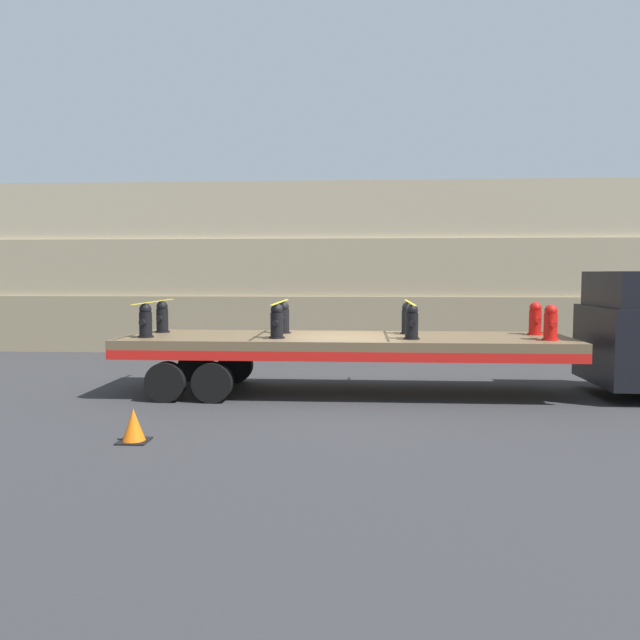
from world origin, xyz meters
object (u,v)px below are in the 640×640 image
at_px(fire_hydrant_black_far_0, 162,317).
at_px(fire_hydrant_red_far_3, 535,319).
at_px(fire_hydrant_red_near_3, 551,323).
at_px(fire_hydrant_black_far_2, 408,318).
at_px(fire_hydrant_black_near_2, 412,322).
at_px(fire_hydrant_black_far_1, 283,318).
at_px(traffic_cone, 134,426).
at_px(fire_hydrant_black_near_0, 146,321).
at_px(flatbed_trailer, 325,345).
at_px(fire_hydrant_black_near_1, 277,322).

xyz_separation_m(fire_hydrant_black_far_0, fire_hydrant_red_far_3, (8.58, 0.00, 0.00)).
distance_m(fire_hydrant_red_near_3, fire_hydrant_red_far_3, 1.14).
bearing_deg(fire_hydrant_black_far_2, fire_hydrant_black_near_2, -90.00).
distance_m(fire_hydrant_black_far_1, traffic_cone, 5.32).
xyz_separation_m(fire_hydrant_black_far_1, fire_hydrant_black_near_2, (2.86, -1.14, 0.00)).
bearing_deg(fire_hydrant_black_far_2, fire_hydrant_black_far_1, 180.00).
bearing_deg(fire_hydrant_black_near_2, traffic_cone, -141.64).
bearing_deg(fire_hydrant_black_near_0, flatbed_trailer, 8.42).
height_order(fire_hydrant_black_near_1, fire_hydrant_black_far_2, same).
relative_size(fire_hydrant_black_far_0, fire_hydrant_black_near_1, 1.00).
relative_size(fire_hydrant_black_far_2, traffic_cone, 1.40).
height_order(flatbed_trailer, fire_hydrant_black_far_1, fire_hydrant_black_far_1).
xyz_separation_m(fire_hydrant_red_near_3, fire_hydrant_red_far_3, (0.00, 1.14, 0.00)).
xyz_separation_m(fire_hydrant_black_near_1, fire_hydrant_black_far_1, (0.00, 1.14, 0.00)).
bearing_deg(fire_hydrant_black_near_0, fire_hydrant_red_far_3, 7.57).
bearing_deg(fire_hydrant_black_near_1, fire_hydrant_black_far_1, 90.00).
bearing_deg(fire_hydrant_red_near_3, fire_hydrant_black_far_1, 168.73).
bearing_deg(fire_hydrant_black_near_1, fire_hydrant_red_near_3, 0.00).
relative_size(flatbed_trailer, fire_hydrant_black_far_2, 13.20).
bearing_deg(fire_hydrant_red_far_3, traffic_cone, -147.31).
bearing_deg(fire_hydrant_black_near_2, fire_hydrant_black_near_0, 180.00).
xyz_separation_m(fire_hydrant_black_far_0, fire_hydrant_black_near_2, (5.72, -1.14, 0.00)).
bearing_deg(fire_hydrant_black_far_1, traffic_cone, -110.38).
height_order(fire_hydrant_black_near_1, fire_hydrant_black_near_2, same).
height_order(fire_hydrant_red_near_3, traffic_cone, fire_hydrant_red_near_3).
bearing_deg(traffic_cone, fire_hydrant_red_near_3, 26.11).
height_order(fire_hydrant_black_far_1, fire_hydrant_red_far_3, same).
height_order(flatbed_trailer, traffic_cone, flatbed_trailer).
bearing_deg(flatbed_trailer, fire_hydrant_red_near_3, -6.88).
xyz_separation_m(flatbed_trailer, fire_hydrant_black_far_0, (-3.85, 0.57, 0.57)).
height_order(flatbed_trailer, fire_hydrant_black_near_0, fire_hydrant_black_near_0).
bearing_deg(fire_hydrant_black_far_1, fire_hydrant_red_far_3, 0.00).
height_order(fire_hydrant_black_far_0, fire_hydrant_black_far_1, same).
relative_size(flatbed_trailer, traffic_cone, 18.42).
relative_size(fire_hydrant_black_near_0, fire_hydrant_black_far_1, 1.00).
relative_size(flatbed_trailer, fire_hydrant_red_far_3, 13.20).
relative_size(fire_hydrant_black_near_1, fire_hydrant_black_far_1, 1.00).
distance_m(fire_hydrant_black_far_2, fire_hydrant_red_near_3, 3.08).
distance_m(flatbed_trailer, fire_hydrant_black_near_2, 2.03).
bearing_deg(fire_hydrant_red_near_3, fire_hydrant_black_far_0, 172.43).
xyz_separation_m(fire_hydrant_black_near_2, traffic_cone, (-4.65, -3.68, -1.37)).
bearing_deg(fire_hydrant_black_near_2, fire_hydrant_red_near_3, 0.00).
bearing_deg(traffic_cone, fire_hydrant_black_near_1, 64.05).
height_order(fire_hydrant_black_far_2, fire_hydrant_red_near_3, same).
relative_size(flatbed_trailer, fire_hydrant_black_far_0, 13.20).
relative_size(fire_hydrant_black_near_0, fire_hydrant_red_far_3, 1.00).
bearing_deg(fire_hydrant_black_near_2, flatbed_trailer, 163.01).
bearing_deg(fire_hydrant_black_far_1, flatbed_trailer, -29.85).
bearing_deg(fire_hydrant_black_near_2, fire_hydrant_black_far_0, 168.73).
xyz_separation_m(fire_hydrant_black_near_2, fire_hydrant_black_far_2, (0.00, 1.14, 0.00)).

